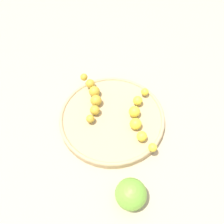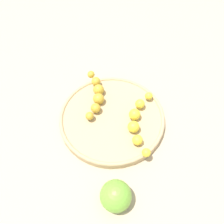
# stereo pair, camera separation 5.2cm
# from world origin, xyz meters

# --- Properties ---
(ground_plane) EXTENTS (2.40, 2.40, 0.00)m
(ground_plane) POSITION_xyz_m (0.00, 0.00, 0.00)
(ground_plane) COLOR tan
(fruit_bowl) EXTENTS (0.28, 0.28, 0.02)m
(fruit_bowl) POSITION_xyz_m (0.00, 0.00, 0.01)
(fruit_bowl) COLOR tan
(fruit_bowl) RESTS_ON ground_plane
(banana_spotted) EXTENTS (0.06, 0.17, 0.03)m
(banana_spotted) POSITION_xyz_m (0.03, -0.07, 0.03)
(banana_spotted) COLOR gold
(banana_spotted) RESTS_ON fruit_bowl
(banana_yellow) EXTENTS (0.09, 0.19, 0.03)m
(banana_yellow) POSITION_xyz_m (-0.06, 0.04, 0.03)
(banana_yellow) COLOR yellow
(banana_yellow) RESTS_ON fruit_bowl
(apple_green) EXTENTS (0.07, 0.07, 0.07)m
(apple_green) POSITION_xyz_m (0.03, 0.21, 0.03)
(apple_green) COLOR #72B238
(apple_green) RESTS_ON ground_plane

